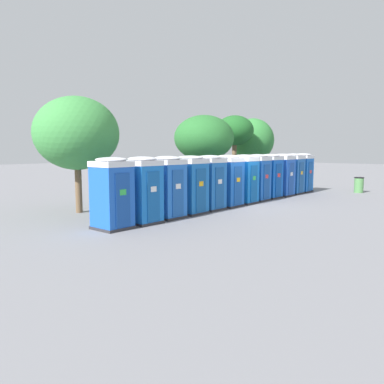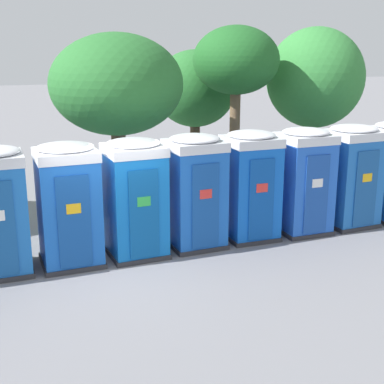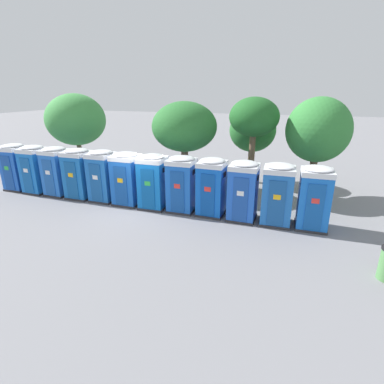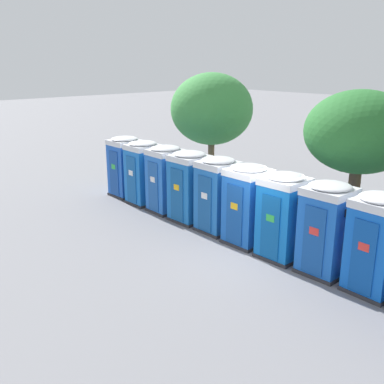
{
  "view_description": "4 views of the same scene",
  "coord_description": "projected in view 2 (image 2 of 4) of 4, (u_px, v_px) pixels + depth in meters",
  "views": [
    {
      "loc": [
        -15.75,
        -10.08,
        2.82
      ],
      "look_at": [
        -3.35,
        0.45,
        0.94
      ],
      "focal_mm": 35.0,
      "sensor_mm": 36.0,
      "label": 1
    },
    {
      "loc": [
        -2.33,
        -10.16,
        4.32
      ],
      "look_at": [
        2.01,
        0.37,
        1.26
      ],
      "focal_mm": 50.0,
      "sensor_mm": 36.0,
      "label": 2
    },
    {
      "loc": [
        6.53,
        -11.64,
        5.27
      ],
      "look_at": [
        2.59,
        0.36,
        0.96
      ],
      "focal_mm": 28.0,
      "sensor_mm": 36.0,
      "label": 3
    },
    {
      "loc": [
        8.04,
        -9.72,
        5.57
      ],
      "look_at": [
        -3.34,
        0.45,
        1.09
      ],
      "focal_mm": 42.0,
      "sensor_mm": 36.0,
      "label": 4
    }
  ],
  "objects": [
    {
      "name": "street_tree_1",
      "position": [
        195.0,
        89.0,
        17.19
      ],
      "size": [
        2.64,
        2.64,
        4.32
      ],
      "color": "#4C3826",
      "rests_on": "ground"
    },
    {
      "name": "street_tree_0",
      "position": [
        117.0,
        85.0,
        13.64
      ],
      "size": [
        3.42,
        3.42,
        4.74
      ],
      "color": "brown",
      "rests_on": "ground"
    },
    {
      "name": "portapotty_6",
      "position": [
        135.0,
        198.0,
        11.29
      ],
      "size": [
        1.21,
        1.22,
        2.54
      ],
      "color": "#2D2D33",
      "rests_on": "ground"
    },
    {
      "name": "portapotty_10",
      "position": [
        351.0,
        175.0,
        13.29
      ],
      "size": [
        1.25,
        1.22,
        2.54
      ],
      "color": "#2D2D33",
      "rests_on": "ground"
    },
    {
      "name": "ground_plane",
      "position": [
        109.0,
        265.0,
        11.05
      ],
      "size": [
        120.0,
        120.0,
        0.0
      ],
      "primitive_type": "plane",
      "color": "slate"
    },
    {
      "name": "portapotty_9",
      "position": [
        303.0,
        180.0,
        12.78
      ],
      "size": [
        1.21,
        1.23,
        2.54
      ],
      "color": "#2D2D33",
      "rests_on": "ground"
    },
    {
      "name": "portapotty_8",
      "position": [
        250.0,
        185.0,
        12.36
      ],
      "size": [
        1.21,
        1.24,
        2.54
      ],
      "color": "#2D2D33",
      "rests_on": "ground"
    },
    {
      "name": "street_tree_2",
      "position": [
        236.0,
        62.0,
        15.06
      ],
      "size": [
        2.45,
        2.45,
        4.98
      ],
      "color": "brown",
      "rests_on": "ground"
    },
    {
      "name": "portapotty_5",
      "position": [
        69.0,
        204.0,
        10.82
      ],
      "size": [
        1.23,
        1.21,
        2.54
      ],
      "color": "#2D2D33",
      "rests_on": "ground"
    },
    {
      "name": "portapotty_7",
      "position": [
        195.0,
        191.0,
        11.85
      ],
      "size": [
        1.2,
        1.21,
        2.54
      ],
      "color": "#2D2D33",
      "rests_on": "ground"
    },
    {
      "name": "street_tree_4",
      "position": [
        315.0,
        79.0,
        16.75
      ],
      "size": [
        3.05,
        3.05,
        5.0
      ],
      "color": "brown",
      "rests_on": "ground"
    }
  ]
}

